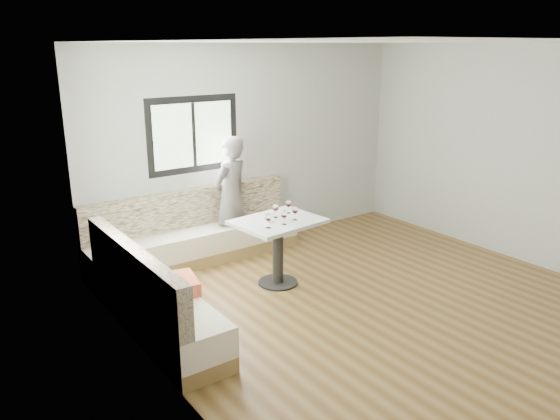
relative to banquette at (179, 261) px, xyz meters
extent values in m
cube|color=brown|center=(1.59, -1.62, -0.33)|extent=(5.00, 5.00, 0.01)
cube|color=white|center=(1.59, -1.62, 2.47)|extent=(5.00, 5.00, 0.01)
cube|color=#B7B7B2|center=(1.59, 0.88, 1.07)|extent=(5.00, 0.01, 2.80)
cube|color=#B7B7B2|center=(-0.91, -1.62, 1.07)|extent=(0.01, 5.00, 2.80)
cube|color=#B7B7B2|center=(4.09, -1.62, 1.07)|extent=(0.01, 5.00, 2.80)
cube|color=black|center=(0.69, 0.87, 1.32)|extent=(1.30, 0.02, 1.00)
cube|color=black|center=(-0.90, -0.72, 1.32)|extent=(0.02, 1.30, 1.00)
cube|color=olive|center=(0.54, 0.60, -0.25)|extent=(2.90, 0.55, 0.16)
cube|color=#F3E7C9|center=(0.54, 0.60, -0.03)|extent=(2.90, 0.55, 0.29)
cube|color=beige|center=(0.54, 0.81, 0.37)|extent=(2.90, 0.14, 0.50)
cube|color=olive|center=(-0.63, -0.80, -0.25)|extent=(0.55, 2.25, 0.16)
cube|color=#F3E7C9|center=(-0.63, -0.80, -0.03)|extent=(0.55, 2.25, 0.29)
cube|color=beige|center=(-0.84, -0.80, 0.37)|extent=(0.14, 2.25, 0.50)
cube|color=#E16843|center=(-0.51, -0.95, 0.18)|extent=(0.53, 0.53, 0.13)
cylinder|color=black|center=(1.01, -0.58, -0.32)|extent=(0.48, 0.48, 0.02)
cylinder|color=black|center=(1.01, -0.58, 0.05)|extent=(0.13, 0.13, 0.76)
cube|color=silver|center=(1.01, -0.58, 0.45)|extent=(1.05, 0.86, 0.04)
imported|color=#655F5D|center=(1.06, 0.57, 0.49)|extent=(0.70, 0.57, 1.64)
cylinder|color=white|center=(0.89, -0.55, 0.49)|extent=(0.10, 0.10, 0.04)
sphere|color=black|center=(0.90, -0.54, 0.50)|extent=(0.02, 0.02, 0.02)
sphere|color=black|center=(0.88, -0.54, 0.50)|extent=(0.02, 0.02, 0.02)
sphere|color=black|center=(0.89, -0.56, 0.50)|extent=(0.02, 0.02, 0.02)
cylinder|color=white|center=(0.76, -0.75, 0.48)|extent=(0.05, 0.05, 0.01)
cylinder|color=white|center=(0.76, -0.75, 0.51)|extent=(0.01, 0.01, 0.07)
ellipsoid|color=white|center=(0.76, -0.75, 0.60)|extent=(0.08, 0.08, 0.09)
cylinder|color=#420309|center=(0.76, -0.75, 0.57)|extent=(0.05, 0.05, 0.02)
cylinder|color=white|center=(0.97, -0.76, 0.48)|extent=(0.05, 0.05, 0.01)
cylinder|color=white|center=(0.97, -0.76, 0.51)|extent=(0.01, 0.01, 0.07)
ellipsoid|color=white|center=(0.97, -0.76, 0.60)|extent=(0.08, 0.08, 0.09)
cylinder|color=#420309|center=(0.97, -0.76, 0.57)|extent=(0.05, 0.05, 0.02)
cylinder|color=white|center=(1.18, -0.69, 0.48)|extent=(0.05, 0.05, 0.01)
cylinder|color=white|center=(1.18, -0.69, 0.51)|extent=(0.01, 0.01, 0.07)
ellipsoid|color=white|center=(1.18, -0.69, 0.60)|extent=(0.08, 0.08, 0.09)
cylinder|color=#420309|center=(1.18, -0.69, 0.57)|extent=(0.05, 0.05, 0.02)
cylinder|color=white|center=(1.05, -0.48, 0.48)|extent=(0.05, 0.05, 0.01)
cylinder|color=white|center=(1.05, -0.48, 0.51)|extent=(0.01, 0.01, 0.07)
ellipsoid|color=white|center=(1.05, -0.48, 0.60)|extent=(0.08, 0.08, 0.09)
cylinder|color=#420309|center=(1.05, -0.48, 0.57)|extent=(0.05, 0.05, 0.02)
cylinder|color=white|center=(1.27, -0.43, 0.48)|extent=(0.05, 0.05, 0.01)
cylinder|color=white|center=(1.27, -0.43, 0.51)|extent=(0.01, 0.01, 0.07)
ellipsoid|color=white|center=(1.27, -0.43, 0.60)|extent=(0.08, 0.08, 0.09)
cylinder|color=#420309|center=(1.27, -0.43, 0.57)|extent=(0.05, 0.05, 0.02)
camera|label=1|loc=(-2.50, -5.53, 2.44)|focal=35.00mm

